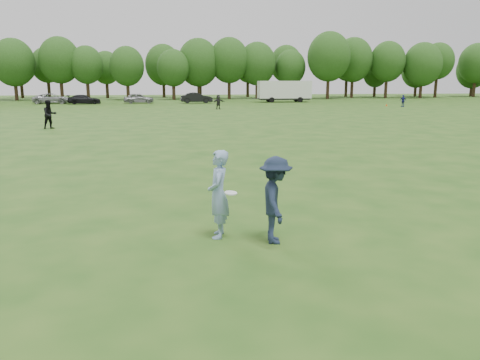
{
  "coord_description": "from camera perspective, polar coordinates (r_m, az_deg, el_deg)",
  "views": [
    {
      "loc": [
        -1.61,
        -9.69,
        3.39
      ],
      "look_at": [
        -0.14,
        0.83,
        1.1
      ],
      "focal_mm": 35.0,
      "sensor_mm": 36.0,
      "label": 1
    }
  ],
  "objects": [
    {
      "name": "player_far_a",
      "position": [
        35.55,
        -22.19,
        7.4
      ],
      "size": [
        1.23,
        1.17,
        1.99
      ],
      "primitive_type": "imported",
      "rotation": [
        0.0,
        0.0,
        0.59
      ],
      "color": "black",
      "rests_on": "ground"
    },
    {
      "name": "treeline",
      "position": [
        86.75,
        -5.17,
        13.99
      ],
      "size": [
        130.35,
        18.39,
        11.74
      ],
      "color": "#332114",
      "rests_on": "ground"
    },
    {
      "name": "thrower",
      "position": [
        10.11,
        -2.64,
        -1.74
      ],
      "size": [
        0.55,
        0.76,
        1.92
      ],
      "primitive_type": "imported",
      "rotation": [
        0.0,
        0.0,
        -1.71
      ],
      "color": "#7F9CC4",
      "rests_on": "ground"
    },
    {
      "name": "player_far_d",
      "position": [
        55.14,
        -2.65,
        9.48
      ],
      "size": [
        1.6,
        1.2,
        1.68
      ],
      "primitive_type": "imported",
      "rotation": [
        0.0,
        0.0,
        0.52
      ],
      "color": "#272727",
      "rests_on": "ground"
    },
    {
      "name": "field_cone",
      "position": [
        64.66,
        17.43,
        8.73
      ],
      "size": [
        0.28,
        0.28,
        0.3
      ],
      "primitive_type": "cone",
      "color": "#E3460B",
      "rests_on": "ground"
    },
    {
      "name": "defender",
      "position": [
        9.8,
        4.35,
        -2.45
      ],
      "size": [
        0.82,
        1.26,
        1.84
      ],
      "primitive_type": "imported",
      "rotation": [
        0.0,
        0.0,
        1.45
      ],
      "color": "#1A253A",
      "rests_on": "ground"
    },
    {
      "name": "car_e",
      "position": [
        70.29,
        -12.25,
        9.71
      ],
      "size": [
        4.49,
        2.26,
        1.47
      ],
      "primitive_type": "imported",
      "rotation": [
        0.0,
        0.0,
        1.7
      ],
      "color": "gray",
      "rests_on": "ground"
    },
    {
      "name": "car_d",
      "position": [
        70.22,
        -18.47,
        9.3
      ],
      "size": [
        4.71,
        2.39,
        1.31
      ],
      "primitive_type": "imported",
      "rotation": [
        0.0,
        0.0,
        1.7
      ],
      "color": "black",
      "rests_on": "ground"
    },
    {
      "name": "ground",
      "position": [
        10.39,
        1.41,
        -6.87
      ],
      "size": [
        200.0,
        200.0,
        0.0
      ],
      "primitive_type": "plane",
      "color": "#214A15",
      "rests_on": "ground"
    },
    {
      "name": "player_far_b",
      "position": [
        63.43,
        19.25,
        9.1
      ],
      "size": [
        0.76,
        0.96,
        1.52
      ],
      "primitive_type": "imported",
      "rotation": [
        0.0,
        0.0,
        -1.05
      ],
      "color": "navy",
      "rests_on": "ground"
    },
    {
      "name": "cargo_trailer",
      "position": [
        72.96,
        5.42,
        10.82
      ],
      "size": [
        9.0,
        2.75,
        3.2
      ],
      "color": "white",
      "rests_on": "ground"
    },
    {
      "name": "car_f",
      "position": [
        69.75,
        -5.32,
        9.94
      ],
      "size": [
        4.7,
        1.76,
        1.54
      ],
      "primitive_type": "imported",
      "rotation": [
        0.0,
        0.0,
        1.6
      ],
      "color": "black",
      "rests_on": "ground"
    },
    {
      "name": "car_c",
      "position": [
        72.98,
        -21.93,
        9.19
      ],
      "size": [
        5.34,
        2.66,
        1.45
      ],
      "primitive_type": "imported",
      "rotation": [
        0.0,
        0.0,
        1.62
      ],
      "color": "#9F9FA3",
      "rests_on": "ground"
    },
    {
      "name": "disc_in_play",
      "position": [
        9.93,
        -1.12,
        -1.59
      ],
      "size": [
        0.31,
        0.31,
        0.07
      ],
      "color": "white",
      "rests_on": "ground"
    }
  ]
}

